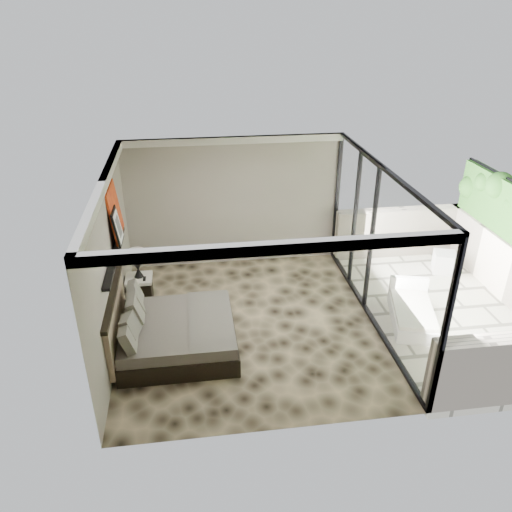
{
  "coord_description": "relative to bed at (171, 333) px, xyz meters",
  "views": [
    {
      "loc": [
        -0.89,
        -7.36,
        5.19
      ],
      "look_at": [
        0.19,
        0.4,
        1.17
      ],
      "focal_mm": 35.0,
      "sensor_mm": 36.0,
      "label": 1
    }
  ],
  "objects": [
    {
      "name": "terrace_slab",
      "position": [
        5.1,
        0.5,
        -0.38
      ],
      "size": [
        3.0,
        5.0,
        0.12
      ],
      "primitive_type": "cube",
      "color": "#BCB8A1",
      "rests_on": "ground"
    },
    {
      "name": "glass_wall",
      "position": [
        3.6,
        0.5,
        1.08
      ],
      "size": [
        0.08,
        5.0,
        2.8
      ],
      "primitive_type": "cube",
      "color": "white",
      "rests_on": "floor"
    },
    {
      "name": "picture_ledge",
      "position": [
        -0.83,
        0.6,
        1.18
      ],
      "size": [
        0.12,
        2.2,
        0.05
      ],
      "primitive_type": "cube",
      "color": "black",
      "rests_on": "left_wall"
    },
    {
      "name": "framed_print",
      "position": [
        -0.79,
        1.04,
        1.51
      ],
      "size": [
        0.11,
        0.5,
        0.6
      ],
      "primitive_type": "cube",
      "rotation": [
        0.0,
        -0.14,
        0.0
      ],
      "color": "black",
      "rests_on": "picture_ledge"
    },
    {
      "name": "bed",
      "position": [
        0.0,
        0.0,
        0.0
      ],
      "size": [
        1.94,
        1.88,
        1.07
      ],
      "color": "black",
      "rests_on": "floor"
    },
    {
      "name": "ottoman",
      "position": [
        5.73,
        1.89,
        -0.1
      ],
      "size": [
        0.56,
        0.56,
        0.44
      ],
      "primitive_type": "cube",
      "rotation": [
        0.0,
        0.0,
        -0.34
      ],
      "color": "silver",
      "rests_on": "terrace_slab"
    },
    {
      "name": "abstract_canvas",
      "position": [
        -0.85,
        1.33,
        1.66
      ],
      "size": [
        0.13,
        0.9,
        0.9
      ],
      "primitive_type": "cube",
      "rotation": [
        0.0,
        -0.1,
        0.0
      ],
      "color": "#B8180F",
      "rests_on": "picture_ledge"
    },
    {
      "name": "lounger",
      "position": [
        4.29,
        0.23,
        -0.15
      ],
      "size": [
        1.05,
        1.56,
        0.56
      ],
      "rotation": [
        0.0,
        0.0,
        -0.26
      ],
      "color": "white",
      "rests_on": "terrace_slab"
    },
    {
      "name": "nightstand",
      "position": [
        -0.62,
        1.6,
        -0.07
      ],
      "size": [
        0.56,
        0.56,
        0.49
      ],
      "primitive_type": "cube",
      "rotation": [
        0.0,
        0.0,
        -0.14
      ],
      "color": "black",
      "rests_on": "floor"
    },
    {
      "name": "back_wall",
      "position": [
        1.35,
        2.99,
        1.08
      ],
      "size": [
        4.5,
        0.02,
        2.8
      ],
      "primitive_type": "cube",
      "color": "gray",
      "rests_on": "floor"
    },
    {
      "name": "table_lamp",
      "position": [
        -0.61,
        1.62,
        0.56
      ],
      "size": [
        0.31,
        0.31,
        0.56
      ],
      "color": "black",
      "rests_on": "nightstand"
    },
    {
      "name": "floor",
      "position": [
        1.35,
        0.5,
        -0.32
      ],
      "size": [
        5.0,
        5.0,
        0.0
      ],
      "primitive_type": "plane",
      "color": "black",
      "rests_on": "ground"
    },
    {
      "name": "left_wall",
      "position": [
        -0.89,
        0.5,
        1.08
      ],
      "size": [
        0.02,
        5.0,
        2.8
      ],
      "primitive_type": "cube",
      "color": "gray",
      "rests_on": "floor"
    },
    {
      "name": "ceiling",
      "position": [
        1.35,
        0.5,
        2.47
      ],
      "size": [
        4.5,
        5.0,
        0.02
      ],
      "primitive_type": "cube",
      "color": "silver",
      "rests_on": "back_wall"
    }
  ]
}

